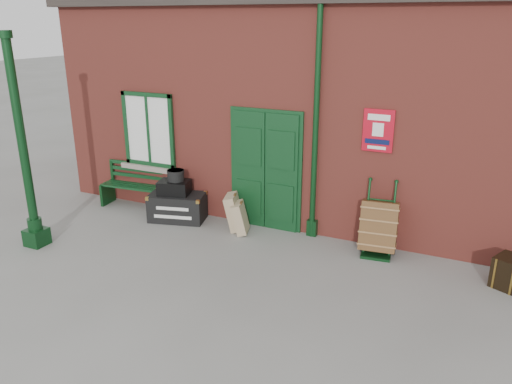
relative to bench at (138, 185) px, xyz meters
The scene contains 10 objects.
ground 3.46m from the bench, 22.74° to the right, with size 80.00×80.00×0.00m, color gray.
station_building 4.18m from the bench, 34.46° to the left, with size 10.30×4.30×4.36m.
canopy_column 2.54m from the bench, 100.67° to the right, with size 0.34×0.34×3.61m.
bench is the anchor object (origin of this frame).
houdini_trunk 1.21m from the bench, 14.21° to the right, with size 1.07×0.59×0.54m, color black.
strongbox 1.16m from the bench, 14.82° to the right, with size 0.59×0.43×0.27m, color black.
hatbox 1.24m from the bench, 13.02° to the right, with size 0.32×0.32×0.21m, color black.
suitcase_back 2.40m from the bench, ahead, with size 0.19×0.48×0.67m, color tan.
suitcase_front 2.59m from the bench, ahead, with size 0.17×0.43×0.57m, color tan.
porter_trolley 5.05m from the bench, ahead, with size 0.67×0.71×1.24m.
Camera 1 is at (3.30, -6.61, 3.77)m, focal length 35.00 mm.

